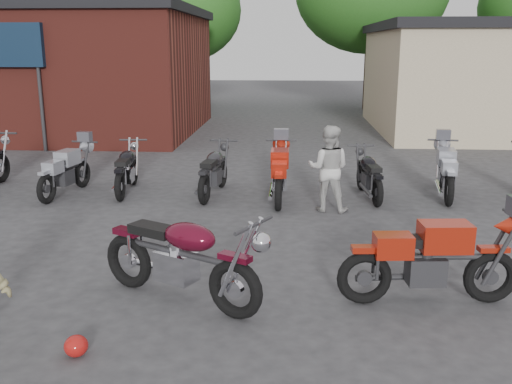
# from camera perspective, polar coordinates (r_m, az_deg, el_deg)

# --- Properties ---
(ground) EXTENTS (90.00, 90.00, 0.00)m
(ground) POSITION_cam_1_polar(r_m,az_deg,el_deg) (6.73, -0.58, -11.90)
(ground) COLOR #323134
(brick_building) EXTENTS (12.00, 8.00, 4.00)m
(brick_building) POSITION_cam_1_polar(r_m,az_deg,el_deg) (22.16, -22.01, 10.88)
(brick_building) COLOR maroon
(brick_building) RESTS_ON ground
(tree_1) EXTENTS (5.92, 5.92, 7.40)m
(tree_1) POSITION_cam_1_polar(r_m,az_deg,el_deg) (28.55, -7.64, 15.77)
(tree_1) COLOR #1E5617
(tree_1) RESTS_ON ground
(tree_2) EXTENTS (7.04, 7.04, 8.80)m
(tree_2) POSITION_cam_1_polar(r_m,az_deg,el_deg) (28.28, 11.37, 17.05)
(tree_2) COLOR #1E5617
(tree_2) RESTS_ON ground
(vintage_motorcycle) EXTENTS (2.31, 1.70, 1.29)m
(vintage_motorcycle) POSITION_cam_1_polar(r_m,az_deg,el_deg) (6.76, -7.50, -5.94)
(vintage_motorcycle) COLOR #4A0919
(vintage_motorcycle) RESTS_ON ground
(sportbike) EXTENTS (2.12, 0.86, 1.20)m
(sportbike) POSITION_cam_1_polar(r_m,az_deg,el_deg) (7.02, 17.27, -6.10)
(sportbike) COLOR #A51E0D
(sportbike) RESTS_ON ground
(helmet) EXTENTS (0.30, 0.30, 0.22)m
(helmet) POSITION_cam_1_polar(r_m,az_deg,el_deg) (6.10, -17.55, -14.47)
(helmet) COLOR #A41411
(helmet) RESTS_ON ground
(person_light) EXTENTS (0.87, 0.73, 1.59)m
(person_light) POSITION_cam_1_polar(r_m,az_deg,el_deg) (10.54, 7.27, 2.34)
(person_light) COLOR beige
(person_light) RESTS_ON ground
(row_bike_1) EXTENTS (0.90, 1.95, 1.09)m
(row_bike_1) POSITION_cam_1_polar(r_m,az_deg,el_deg) (12.27, -18.52, 2.21)
(row_bike_1) COLOR #979AA4
(row_bike_1) RESTS_ON ground
(row_bike_2) EXTENTS (0.78, 1.94, 1.10)m
(row_bike_2) POSITION_cam_1_polar(r_m,az_deg,el_deg) (12.14, -12.81, 2.50)
(row_bike_2) COLOR black
(row_bike_2) RESTS_ON ground
(row_bike_3) EXTENTS (0.87, 2.00, 1.12)m
(row_bike_3) POSITION_cam_1_polar(r_m,az_deg,el_deg) (11.64, -4.25, 2.38)
(row_bike_3) COLOR black
(row_bike_3) RESTS_ON ground
(row_bike_4) EXTENTS (0.68, 2.05, 1.19)m
(row_bike_4) POSITION_cam_1_polar(r_m,az_deg,el_deg) (11.24, 2.39, 2.15)
(row_bike_4) COLOR #A71D0D
(row_bike_4) RESTS_ON ground
(row_bike_5) EXTENTS (0.80, 1.86, 1.05)m
(row_bike_5) POSITION_cam_1_polar(r_m,az_deg,el_deg) (11.63, 11.25, 1.95)
(row_bike_5) COLOR black
(row_bike_5) RESTS_ON ground
(row_bike_6) EXTENTS (0.93, 2.05, 1.15)m
(row_bike_6) POSITION_cam_1_polar(r_m,az_deg,el_deg) (12.12, 18.46, 2.22)
(row_bike_6) COLOR #8F929C
(row_bike_6) RESTS_ON ground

